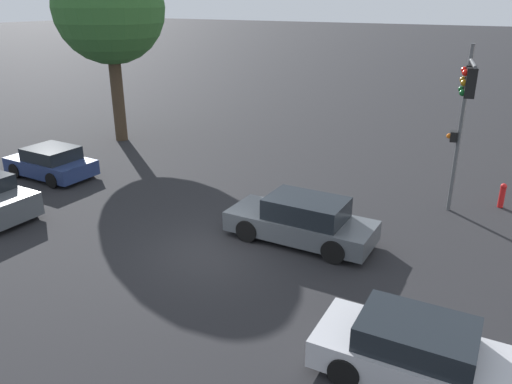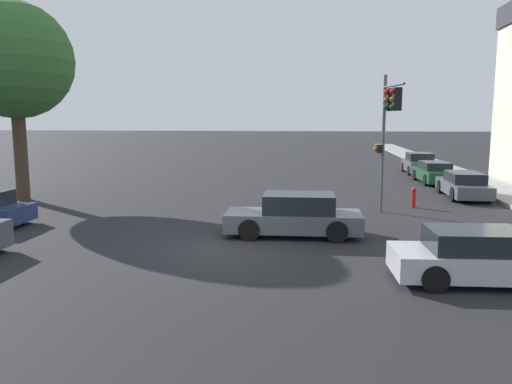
{
  "view_description": "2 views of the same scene",
  "coord_description": "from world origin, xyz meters",
  "px_view_note": "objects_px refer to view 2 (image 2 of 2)",
  "views": [
    {
      "loc": [
        7.89,
        -10.81,
        7.1
      ],
      "look_at": [
        0.35,
        1.89,
        1.38
      ],
      "focal_mm": 35.0,
      "sensor_mm": 36.0,
      "label": 1
    },
    {
      "loc": [
        2.67,
        -14.71,
        3.97
      ],
      "look_at": [
        0.24,
        4.88,
        1.07
      ],
      "focal_mm": 35.0,
      "sensor_mm": 36.0,
      "label": 2
    }
  ],
  "objects_px": {
    "crossing_car_1": "(479,257)",
    "fire_hydrant": "(414,197)",
    "traffic_signal": "(388,117)",
    "crossing_car_3": "(295,216)",
    "street_tree": "(14,61)",
    "parked_car_1": "(434,173)",
    "parked_car_2": "(419,164)",
    "parked_car_0": "(463,185)"
  },
  "relations": [
    {
      "from": "crossing_car_1",
      "to": "fire_hydrant",
      "type": "relative_size",
      "value": 4.69
    },
    {
      "from": "traffic_signal",
      "to": "crossing_car_3",
      "type": "relative_size",
      "value": 1.24
    },
    {
      "from": "street_tree",
      "to": "traffic_signal",
      "type": "height_order",
      "value": "street_tree"
    },
    {
      "from": "street_tree",
      "to": "parked_car_1",
      "type": "xyz_separation_m",
      "value": [
        21.58,
        9.26,
        -6.03
      ]
    },
    {
      "from": "parked_car_1",
      "to": "street_tree",
      "type": "bearing_deg",
      "value": 111.15
    },
    {
      "from": "parked_car_1",
      "to": "parked_car_2",
      "type": "xyz_separation_m",
      "value": [
        0.17,
        5.55,
        0.07
      ]
    },
    {
      "from": "parked_car_2",
      "to": "fire_hydrant",
      "type": "relative_size",
      "value": 4.76
    },
    {
      "from": "parked_car_1",
      "to": "fire_hydrant",
      "type": "relative_size",
      "value": 5.05
    },
    {
      "from": "traffic_signal",
      "to": "parked_car_2",
      "type": "height_order",
      "value": "traffic_signal"
    },
    {
      "from": "traffic_signal",
      "to": "parked_car_0",
      "type": "bearing_deg",
      "value": -143.59
    },
    {
      "from": "crossing_car_1",
      "to": "traffic_signal",
      "type": "bearing_deg",
      "value": 94.42
    },
    {
      "from": "parked_car_0",
      "to": "parked_car_2",
      "type": "distance_m",
      "value": 11.37
    },
    {
      "from": "crossing_car_1",
      "to": "fire_hydrant",
      "type": "distance_m",
      "value": 10.54
    },
    {
      "from": "traffic_signal",
      "to": "parked_car_2",
      "type": "relative_size",
      "value": 1.32
    },
    {
      "from": "street_tree",
      "to": "crossing_car_1",
      "type": "xyz_separation_m",
      "value": [
        18.34,
        -10.35,
        -6.05
      ]
    },
    {
      "from": "crossing_car_3",
      "to": "parked_car_0",
      "type": "xyz_separation_m",
      "value": [
        8.11,
        9.41,
        -0.05
      ]
    },
    {
      "from": "traffic_signal",
      "to": "parked_car_2",
      "type": "bearing_deg",
      "value": -117.37
    },
    {
      "from": "parked_car_0",
      "to": "parked_car_2",
      "type": "bearing_deg",
      "value": 0.83
    },
    {
      "from": "street_tree",
      "to": "parked_car_0",
      "type": "distance_m",
      "value": 22.84
    },
    {
      "from": "street_tree",
      "to": "parked_car_2",
      "type": "distance_m",
      "value": 26.98
    },
    {
      "from": "traffic_signal",
      "to": "crossing_car_3",
      "type": "distance_m",
      "value": 6.52
    },
    {
      "from": "crossing_car_1",
      "to": "parked_car_1",
      "type": "height_order",
      "value": "parked_car_1"
    },
    {
      "from": "crossing_car_3",
      "to": "parked_car_2",
      "type": "height_order",
      "value": "parked_car_2"
    },
    {
      "from": "traffic_signal",
      "to": "parked_car_1",
      "type": "height_order",
      "value": "traffic_signal"
    },
    {
      "from": "crossing_car_3",
      "to": "parked_car_0",
      "type": "bearing_deg",
      "value": -132.39
    },
    {
      "from": "crossing_car_3",
      "to": "parked_car_2",
      "type": "bearing_deg",
      "value": -112.96
    },
    {
      "from": "crossing_car_3",
      "to": "parked_car_2",
      "type": "relative_size",
      "value": 1.06
    },
    {
      "from": "street_tree",
      "to": "parked_car_1",
      "type": "relative_size",
      "value": 2.04
    },
    {
      "from": "traffic_signal",
      "to": "parked_car_2",
      "type": "xyz_separation_m",
      "value": [
        4.53,
        16.48,
        -3.3
      ]
    },
    {
      "from": "crossing_car_1",
      "to": "crossing_car_3",
      "type": "height_order",
      "value": "crossing_car_3"
    },
    {
      "from": "crossing_car_3",
      "to": "street_tree",
      "type": "bearing_deg",
      "value": -25.31
    },
    {
      "from": "parked_car_0",
      "to": "parked_car_2",
      "type": "height_order",
      "value": "parked_car_2"
    },
    {
      "from": "street_tree",
      "to": "fire_hydrant",
      "type": "relative_size",
      "value": 10.3
    },
    {
      "from": "street_tree",
      "to": "fire_hydrant",
      "type": "xyz_separation_m",
      "value": [
        18.71,
        0.18,
        -6.19
      ]
    },
    {
      "from": "crossing_car_3",
      "to": "parked_car_1",
      "type": "relative_size",
      "value": 1.0
    },
    {
      "from": "crossing_car_1",
      "to": "fire_hydrant",
      "type": "bearing_deg",
      "value": 85.05
    },
    {
      "from": "crossing_car_3",
      "to": "fire_hydrant",
      "type": "xyz_separation_m",
      "value": [
        5.06,
        6.16,
        -0.2
      ]
    },
    {
      "from": "traffic_signal",
      "to": "fire_hydrant",
      "type": "bearing_deg",
      "value": -140.85
    },
    {
      "from": "crossing_car_3",
      "to": "crossing_car_1",
      "type": "bearing_deg",
      "value": 135.32
    },
    {
      "from": "traffic_signal",
      "to": "crossing_car_1",
      "type": "distance_m",
      "value": 9.39
    },
    {
      "from": "street_tree",
      "to": "parked_car_1",
      "type": "distance_m",
      "value": 24.24
    },
    {
      "from": "crossing_car_3",
      "to": "parked_car_1",
      "type": "xyz_separation_m",
      "value": [
        7.93,
        15.24,
        -0.04
      ]
    }
  ]
}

